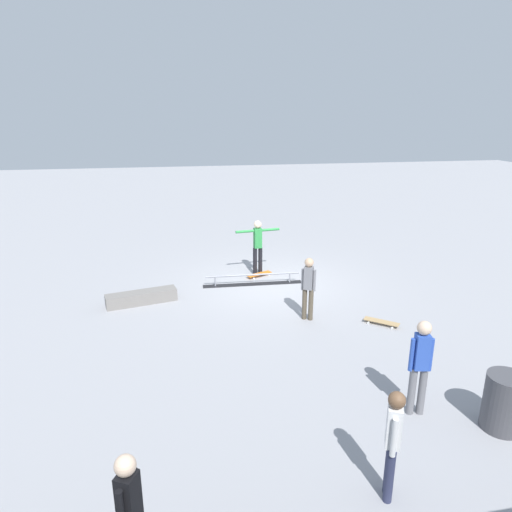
{
  "coord_description": "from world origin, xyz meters",
  "views": [
    {
      "loc": [
        2.64,
        11.96,
        4.69
      ],
      "look_at": [
        0.52,
        0.45,
        1.0
      ],
      "focal_mm": 32.21,
      "sensor_mm": 36.0,
      "label": 1
    }
  ],
  "objects_px": {
    "bystander_grey_shirt": "(308,285)",
    "loose_skateboard_natural": "(382,322)",
    "skateboard_main": "(259,274)",
    "bystander_white_shirt": "(393,440)",
    "skate_ledge": "(142,297)",
    "grind_rail": "(253,280)",
    "skater_main": "(258,244)",
    "trash_bin": "(504,402)",
    "bystander_blue_shirt": "(420,363)"
  },
  "relations": [
    {
      "from": "loose_skateboard_natural",
      "to": "bystander_grey_shirt",
      "type": "bearing_deg",
      "value": -160.79
    },
    {
      "from": "bystander_blue_shirt",
      "to": "trash_bin",
      "type": "height_order",
      "value": "bystander_blue_shirt"
    },
    {
      "from": "trash_bin",
      "to": "skate_ledge",
      "type": "bearing_deg",
      "value": -46.27
    },
    {
      "from": "skater_main",
      "to": "bystander_grey_shirt",
      "type": "distance_m",
      "value": 3.36
    },
    {
      "from": "trash_bin",
      "to": "skateboard_main",
      "type": "bearing_deg",
      "value": -72.05
    },
    {
      "from": "grind_rail",
      "to": "loose_skateboard_natural",
      "type": "xyz_separation_m",
      "value": [
        -2.46,
        3.08,
        -0.06
      ]
    },
    {
      "from": "skater_main",
      "to": "trash_bin",
      "type": "xyz_separation_m",
      "value": [
        -2.41,
        7.61,
        -0.51
      ]
    },
    {
      "from": "skate_ledge",
      "to": "skater_main",
      "type": "bearing_deg",
      "value": -153.99
    },
    {
      "from": "trash_bin",
      "to": "bystander_blue_shirt",
      "type": "bearing_deg",
      "value": -26.88
    },
    {
      "from": "skate_ledge",
      "to": "bystander_blue_shirt",
      "type": "distance_m",
      "value": 7.15
    },
    {
      "from": "skateboard_main",
      "to": "loose_skateboard_natural",
      "type": "xyz_separation_m",
      "value": [
        -2.16,
        3.69,
        0.0
      ]
    },
    {
      "from": "skater_main",
      "to": "bystander_white_shirt",
      "type": "relative_size",
      "value": 1.08
    },
    {
      "from": "skater_main",
      "to": "bystander_blue_shirt",
      "type": "bearing_deg",
      "value": -85.98
    },
    {
      "from": "skate_ledge",
      "to": "bystander_white_shirt",
      "type": "height_order",
      "value": "bystander_white_shirt"
    },
    {
      "from": "skateboard_main",
      "to": "trash_bin",
      "type": "relative_size",
      "value": 0.9
    },
    {
      "from": "skater_main",
      "to": "bystander_white_shirt",
      "type": "height_order",
      "value": "skater_main"
    },
    {
      "from": "bystander_blue_shirt",
      "to": "grind_rail",
      "type": "bearing_deg",
      "value": -65.68
    },
    {
      "from": "skate_ledge",
      "to": "loose_skateboard_natural",
      "type": "bearing_deg",
      "value": 157.46
    },
    {
      "from": "skater_main",
      "to": "grind_rail",
      "type": "bearing_deg",
      "value": -116.0
    },
    {
      "from": "skateboard_main",
      "to": "bystander_white_shirt",
      "type": "xyz_separation_m",
      "value": [
        -0.07,
        8.33,
        0.79
      ]
    },
    {
      "from": "grind_rail",
      "to": "skater_main",
      "type": "height_order",
      "value": "skater_main"
    },
    {
      "from": "bystander_white_shirt",
      "to": "trash_bin",
      "type": "relative_size",
      "value": 1.69
    },
    {
      "from": "bystander_grey_shirt",
      "to": "bystander_white_shirt",
      "type": "relative_size",
      "value": 0.99
    },
    {
      "from": "trash_bin",
      "to": "bystander_white_shirt",
      "type": "bearing_deg",
      "value": 21.71
    },
    {
      "from": "bystander_blue_shirt",
      "to": "loose_skateboard_natural",
      "type": "bearing_deg",
      "value": -95.75
    },
    {
      "from": "loose_skateboard_natural",
      "to": "bystander_white_shirt",
      "type": "bearing_deg",
      "value": -74.6
    },
    {
      "from": "trash_bin",
      "to": "loose_skateboard_natural",
      "type": "bearing_deg",
      "value": -86.37
    },
    {
      "from": "bystander_white_shirt",
      "to": "loose_skateboard_natural",
      "type": "bearing_deg",
      "value": 0.3
    },
    {
      "from": "skate_ledge",
      "to": "loose_skateboard_natural",
      "type": "relative_size",
      "value": 2.38
    },
    {
      "from": "bystander_grey_shirt",
      "to": "trash_bin",
      "type": "xyz_separation_m",
      "value": [
        -1.83,
        4.31,
        -0.41
      ]
    },
    {
      "from": "skate_ledge",
      "to": "trash_bin",
      "type": "xyz_separation_m",
      "value": [
        -5.73,
        5.99,
        0.3
      ]
    },
    {
      "from": "bystander_white_shirt",
      "to": "skater_main",
      "type": "bearing_deg",
      "value": 25.11
    },
    {
      "from": "skater_main",
      "to": "bystander_white_shirt",
      "type": "bearing_deg",
      "value": -95.74
    },
    {
      "from": "skate_ledge",
      "to": "skateboard_main",
      "type": "xyz_separation_m",
      "value": [
        -3.33,
        -1.41,
        -0.08
      ]
    },
    {
      "from": "bystander_grey_shirt",
      "to": "bystander_blue_shirt",
      "type": "relative_size",
      "value": 0.93
    },
    {
      "from": "grind_rail",
      "to": "skateboard_main",
      "type": "xyz_separation_m",
      "value": [
        -0.3,
        -0.6,
        -0.06
      ]
    },
    {
      "from": "skateboard_main",
      "to": "skate_ledge",
      "type": "bearing_deg",
      "value": -1.52
    },
    {
      "from": "skate_ledge",
      "to": "skateboard_main",
      "type": "relative_size",
      "value": 2.18
    },
    {
      "from": "trash_bin",
      "to": "skater_main",
      "type": "bearing_deg",
      "value": -72.47
    },
    {
      "from": "grind_rail",
      "to": "loose_skateboard_natural",
      "type": "distance_m",
      "value": 3.95
    },
    {
      "from": "skate_ledge",
      "to": "trash_bin",
      "type": "height_order",
      "value": "trash_bin"
    },
    {
      "from": "skater_main",
      "to": "trash_bin",
      "type": "height_order",
      "value": "skater_main"
    },
    {
      "from": "skateboard_main",
      "to": "bystander_grey_shirt",
      "type": "bearing_deg",
      "value": 75.9
    },
    {
      "from": "bystander_grey_shirt",
      "to": "loose_skateboard_natural",
      "type": "height_order",
      "value": "bystander_grey_shirt"
    },
    {
      "from": "grind_rail",
      "to": "skater_main",
      "type": "xyz_separation_m",
      "value": [
        -0.29,
        -0.82,
        0.83
      ]
    },
    {
      "from": "skateboard_main",
      "to": "trash_bin",
      "type": "bearing_deg",
      "value": 83.54
    },
    {
      "from": "skateboard_main",
      "to": "bystander_blue_shirt",
      "type": "distance_m",
      "value": 7.0
    },
    {
      "from": "grind_rail",
      "to": "loose_skateboard_natural",
      "type": "height_order",
      "value": "grind_rail"
    },
    {
      "from": "grind_rail",
      "to": "bystander_white_shirt",
      "type": "bearing_deg",
      "value": 95.1
    },
    {
      "from": "skateboard_main",
      "to": "bystander_blue_shirt",
      "type": "xyz_separation_m",
      "value": [
        -1.27,
        6.83,
        0.85
      ]
    }
  ]
}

